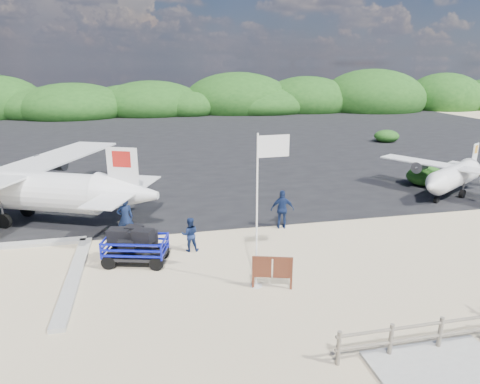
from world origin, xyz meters
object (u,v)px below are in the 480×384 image
Objects in this scene: signboard at (272,288)px; aircraft_small at (108,139)px; flagpole at (256,286)px; crew_a at (125,218)px; baggage_cart at (137,263)px; aircraft_large at (335,146)px; crew_b at (190,234)px; crew_c at (282,209)px.

aircraft_small reaches higher than signboard.
flagpole reaches higher than crew_a.
baggage_cart is at bearing 163.75° from signboard.
aircraft_large is at bearing 60.22° from flagpole.
signboard is 0.20× the size of aircraft_small.
flagpole reaches higher than baggage_cart.
crew_a is at bearing 148.31° from signboard.
crew_b is (2.21, 0.77, 0.74)m from baggage_cart.
aircraft_large is at bearing -110.17° from crew_c.
flagpole is at bearing 72.04° from aircraft_small.
aircraft_small is (-7.59, 33.50, 0.00)m from flagpole.
aircraft_large is at bearing -122.65° from crew_b.
crew_a is 3.37m from crew_b.
aircraft_large is (14.09, 24.62, 0.00)m from flagpole.
crew_a is (-0.48, 2.77, 0.97)m from baggage_cart.
crew_b is at bearing 139.74° from signboard.
aircraft_large is 2.27× the size of aircraft_small.
aircraft_large reaches higher than crew_c.
crew_c is 30.10m from aircraft_small.
crew_a is at bearing 7.94° from crew_c.
crew_b is at bearing 69.87° from aircraft_small.
crew_a reaches higher than crew_b.
aircraft_small is at bearing -74.79° from crew_b.
flagpole is at bearing 83.38° from aircraft_large.
crew_c is 0.11× the size of aircraft_large.
crew_c reaches higher than crew_b.
crew_b is (-2.48, 3.79, 0.74)m from signboard.
signboard is at bearing -17.52° from baggage_cart.
baggage_cart is 28.51m from aircraft_large.
aircraft_large is at bearing 65.38° from baggage_cart.
baggage_cart is at bearing 88.82° from crew_a.
crew_b reaches higher than aircraft_small.
crew_c is at bearing 166.46° from crew_a.
crew_a is 1.03× the size of crew_c.
flagpole is 5.89m from crew_c.
aircraft_small is at bearing 119.99° from signboard.
baggage_cart is 5.00m from flagpole.
flagpole is 2.90× the size of crew_c.
crew_c is (4.59, 1.69, 0.20)m from crew_b.
crew_c is at bearing 79.09° from aircraft_small.
crew_a is 26.80m from aircraft_large.
flagpole is 3.70× the size of crew_b.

